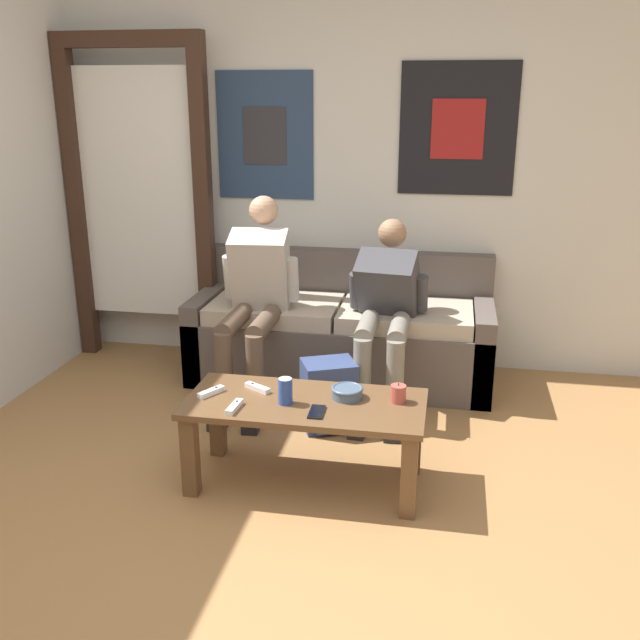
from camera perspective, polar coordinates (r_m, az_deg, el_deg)
ground_plane at (r=2.98m, az=-6.93°, el=-19.30°), size 18.00×18.00×0.00m
wall_back at (r=4.77m, az=1.30°, el=11.66°), size 10.00×0.07×2.55m
door_frame at (r=4.95m, az=-14.34°, el=10.43°), size 1.00×0.10×2.15m
couch at (r=4.61m, az=1.73°, el=-1.23°), size 1.90×0.74×0.79m
coffee_table at (r=3.35m, az=-1.18°, el=-7.77°), size 1.11×0.51×0.42m
person_seated_adult at (r=4.24m, az=-5.18°, el=2.15°), size 0.47×0.88×1.19m
person_seated_teen at (r=4.15m, az=5.30°, el=0.99°), size 0.47×0.91×1.06m
backpack at (r=3.95m, az=0.73°, el=-6.15°), size 0.34×0.32×0.39m
ceramic_bowl at (r=3.34m, az=2.19°, el=-5.76°), size 0.15×0.15×0.05m
pillar_candle at (r=3.31m, az=6.28°, el=-5.88°), size 0.07×0.07×0.09m
drink_can_blue at (r=3.27m, az=-2.79°, el=-5.70°), size 0.07×0.07×0.12m
game_controller_near_left at (r=3.25m, az=-6.87°, el=-6.91°), size 0.04×0.15×0.03m
game_controller_near_right at (r=3.42m, az=-8.70°, el=-5.71°), size 0.10×0.14×0.03m
game_controller_far_center at (r=3.44m, az=-5.03°, el=-5.42°), size 0.14×0.10×0.03m
cell_phone at (r=3.20m, az=-0.27°, el=-7.35°), size 0.07×0.14×0.01m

